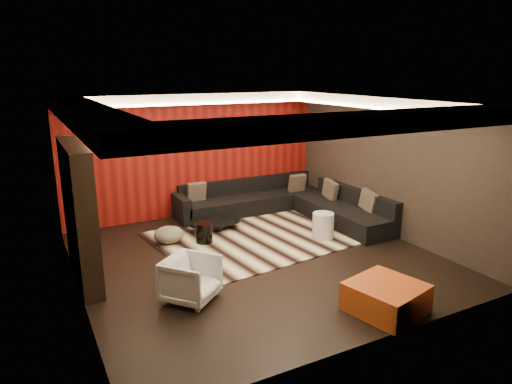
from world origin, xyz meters
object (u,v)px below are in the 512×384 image
drum_stool (204,232)px  armchair (191,279)px  white_side_table (323,226)px  sectional_sofa (285,205)px  orange_ottoman (386,297)px  coffee_table (215,225)px

drum_stool → armchair: size_ratio=0.54×
white_side_table → armchair: (-3.21, -1.19, 0.06)m
armchair → sectional_sofa: sectional_sofa is taller
white_side_table → sectional_sofa: 1.62m
orange_ottoman → sectional_sofa: 4.48m
orange_ottoman → armchair: bearing=145.7°
orange_ottoman → white_side_table: bearing=71.7°
coffee_table → white_side_table: bearing=-40.7°
white_side_table → armchair: armchair is taller
coffee_table → sectional_sofa: (1.82, 0.13, 0.15)m
armchair → drum_stool: bearing=24.0°
orange_ottoman → armchair: size_ratio=1.27×
sectional_sofa → drum_stool: bearing=-162.3°
sectional_sofa → orange_ottoman: bearing=-103.1°
coffee_table → orange_ottoman: size_ratio=1.25×
drum_stool → orange_ottoman: bearing=-70.4°
drum_stool → orange_ottoman: size_ratio=0.43×
orange_ottoman → sectional_sofa: size_ratio=0.25×
coffee_table → drum_stool: 0.78m
coffee_table → sectional_sofa: bearing=4.2°
white_side_table → orange_ottoman: 2.90m
white_side_table → coffee_table: bearing=139.3°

